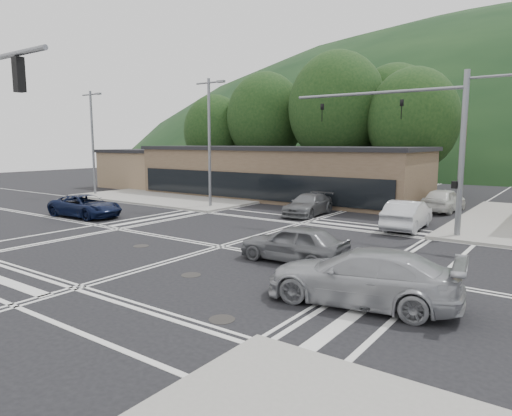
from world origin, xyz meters
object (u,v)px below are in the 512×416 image
Objects in this scene: car_silver_east at (362,276)px; car_queue_a at (407,215)px; car_queue_b at (444,200)px; car_blue_west at (85,206)px; car_northbound at (308,205)px; car_grey_center at (294,243)px.

car_queue_a is at bearing -177.41° from car_silver_east.
car_silver_east reaches higher than car_queue_b.
car_blue_west is at bearing 45.08° from car_queue_b.
car_queue_a is at bearing -13.91° from car_northbound.
car_queue_b is at bearing 172.45° from car_grey_center.
car_grey_center is at bearing -99.87° from car_blue_west.
car_queue_b is (1.48, 17.12, 0.05)m from car_grey_center.
car_northbound is (-5.21, 10.47, -0.06)m from car_grey_center.
car_grey_center is 9.42m from car_queue_a.
car_queue_a is 1.02× the size of car_northbound.
car_northbound is at bearing 48.85° from car_queue_b.
car_grey_center is 11.70m from car_northbound.
car_grey_center is at bearing -135.03° from car_silver_east.
car_queue_a is 6.80m from car_northbound.
car_silver_east is (20.19, -4.61, 0.11)m from car_blue_west.
car_grey_center is 17.18m from car_queue_b.
car_blue_west is 1.05× the size of car_queue_a.
car_northbound is (-6.69, -6.65, -0.11)m from car_queue_b.
car_silver_east is 20.18m from car_queue_b.
car_silver_east is 1.18× the size of car_northbound.
car_queue_b reaches higher than car_grey_center.
car_silver_east reaches higher than car_grey_center.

